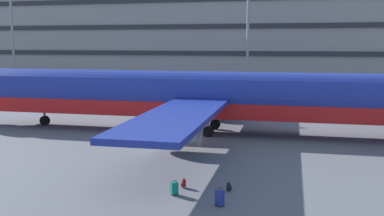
# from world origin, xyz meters

# --- Properties ---
(ground_plane) EXTENTS (600.00, 600.00, 0.00)m
(ground_plane) POSITION_xyz_m (0.00, 0.00, 0.00)
(ground_plane) COLOR #5B5B60
(terminal_structure) EXTENTS (141.91, 19.31, 16.13)m
(terminal_structure) POSITION_xyz_m (0.00, 42.33, 8.07)
(terminal_structure) COLOR gray
(terminal_structure) RESTS_ON ground_plane
(airliner) EXTENTS (44.12, 35.63, 11.24)m
(airliner) POSITION_xyz_m (0.12, 2.22, 3.05)
(airliner) COLOR navy
(airliner) RESTS_ON ground_plane
(light_mast_far_left) EXTENTS (1.80, 0.50, 23.61)m
(light_mast_far_left) POSITION_xyz_m (-34.71, 26.14, 13.52)
(light_mast_far_left) COLOR gray
(light_mast_far_left) RESTS_ON ground_plane
(light_mast_left) EXTENTS (1.80, 0.50, 18.76)m
(light_mast_left) POSITION_xyz_m (1.28, 26.14, 11.02)
(light_mast_left) COLOR gray
(light_mast_left) RESTS_ON ground_plane
(suitcase_red) EXTENTS (0.47, 0.43, 0.89)m
(suitcase_red) POSITION_xyz_m (4.97, -14.70, 0.41)
(suitcase_red) COLOR navy
(suitcase_red) RESTS_ON ground_plane
(suitcase_upright) EXTENTS (0.43, 0.43, 0.78)m
(suitcase_upright) POSITION_xyz_m (2.46, -13.72, 0.35)
(suitcase_upright) COLOR #147266
(suitcase_upright) RESTS_ON ground_plane
(backpack_purple) EXTENTS (0.29, 0.32, 0.52)m
(backpack_purple) POSITION_xyz_m (5.07, -12.48, 0.23)
(backpack_purple) COLOR black
(backpack_purple) RESTS_ON ground_plane
(backpack_teal) EXTENTS (0.36, 0.41, 0.56)m
(backpack_teal) POSITION_xyz_m (2.62, -12.52, 0.24)
(backpack_teal) COLOR maroon
(backpack_teal) RESTS_ON ground_plane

